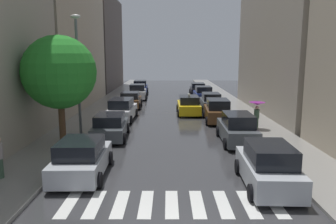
% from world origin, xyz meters
% --- Properties ---
extents(ground_plane, '(28.00, 72.00, 0.04)m').
position_xyz_m(ground_plane, '(0.00, 24.00, -0.02)').
color(ground_plane, '#353537').
extents(sidewalk_left, '(3.00, 72.00, 0.15)m').
position_xyz_m(sidewalk_left, '(-6.50, 24.00, 0.07)').
color(sidewalk_left, gray).
rests_on(sidewalk_left, ground).
extents(sidewalk_right, '(3.00, 72.00, 0.15)m').
position_xyz_m(sidewalk_right, '(6.50, 24.00, 0.07)').
color(sidewalk_right, gray).
rests_on(sidewalk_right, ground).
extents(crosswalk_stripes, '(7.65, 2.20, 0.01)m').
position_xyz_m(crosswalk_stripes, '(-0.00, 3.15, 0.01)').
color(crosswalk_stripes, silver).
rests_on(crosswalk_stripes, ground).
extents(building_left_mid, '(6.00, 17.06, 19.34)m').
position_xyz_m(building_left_mid, '(-11.00, 24.89, 9.67)').
color(building_left_mid, '#B2A38C').
rests_on(building_left_mid, ground).
extents(building_left_far, '(6.00, 15.79, 13.61)m').
position_xyz_m(building_left_far, '(-11.00, 42.16, 6.81)').
color(building_left_far, '#564C47').
rests_on(building_left_far, ground).
extents(parked_car_left_nearest, '(2.21, 4.27, 1.63)m').
position_xyz_m(parked_car_left_nearest, '(-3.84, 5.88, 0.76)').
color(parked_car_left_nearest, '#B2B7BF').
rests_on(parked_car_left_nearest, ground).
extents(parked_car_left_second, '(2.28, 4.41, 1.55)m').
position_xyz_m(parked_car_left_second, '(-3.75, 12.39, 0.73)').
color(parked_car_left_second, '#474C51').
rests_on(parked_car_left_second, ground).
extents(parked_car_left_third, '(2.20, 4.81, 1.74)m').
position_xyz_m(parked_car_left_third, '(-3.83, 18.25, 0.81)').
color(parked_car_left_third, silver).
rests_on(parked_car_left_third, ground).
extents(parked_car_left_fourth, '(2.17, 4.07, 1.57)m').
position_xyz_m(parked_car_left_fourth, '(-3.85, 24.55, 0.74)').
color(parked_car_left_fourth, brown).
rests_on(parked_car_left_fourth, ground).
extents(parked_car_left_fifth, '(2.27, 4.11, 1.78)m').
position_xyz_m(parked_car_left_fifth, '(-3.74, 30.89, 0.82)').
color(parked_car_left_fifth, silver).
rests_on(parked_car_left_fifth, ground).
extents(parked_car_left_sixth, '(2.21, 4.77, 1.79)m').
position_xyz_m(parked_car_left_sixth, '(-3.89, 36.72, 0.83)').
color(parked_car_left_sixth, navy).
rests_on(parked_car_left_sixth, ground).
extents(parked_car_right_nearest, '(2.16, 4.30, 1.77)m').
position_xyz_m(parked_car_right_nearest, '(3.80, 4.66, 0.82)').
color(parked_car_right_nearest, '#B2B7BF').
rests_on(parked_car_right_nearest, ground).
extents(parked_car_right_second, '(2.05, 4.53, 1.78)m').
position_xyz_m(parked_car_right_second, '(3.98, 11.35, 0.83)').
color(parked_car_right_second, '#474C51').
rests_on(parked_car_right_second, ground).
extents(parked_car_right_third, '(2.15, 4.38, 1.78)m').
position_xyz_m(parked_car_right_third, '(3.74, 17.59, 0.83)').
color(parked_car_right_third, brown).
rests_on(parked_car_right_third, ground).
extents(parked_car_right_fourth, '(2.00, 4.18, 1.64)m').
position_xyz_m(parked_car_right_fourth, '(3.92, 23.04, 0.77)').
color(parked_car_right_fourth, '#474C51').
rests_on(parked_car_right_fourth, ground).
extents(parked_car_right_fifth, '(2.21, 4.05, 1.69)m').
position_xyz_m(parked_car_right_fifth, '(3.85, 29.24, 0.79)').
color(parked_car_right_fifth, navy).
rests_on(parked_car_right_fifth, ground).
extents(parked_car_right_sixth, '(2.16, 4.34, 1.57)m').
position_xyz_m(parked_car_right_sixth, '(3.78, 35.17, 0.74)').
color(parked_car_right_sixth, black).
rests_on(parked_car_right_sixth, ground).
extents(taxi_midroad, '(2.09, 4.32, 1.81)m').
position_xyz_m(taxi_midroad, '(1.70, 20.91, 0.76)').
color(taxi_midroad, yellow).
rests_on(taxi_midroad, ground).
extents(pedestrian_foreground, '(1.09, 1.09, 1.84)m').
position_xyz_m(pedestrian_foreground, '(5.94, 14.42, 1.53)').
color(pedestrian_foreground, '#38513D').
rests_on(pedestrian_foreground, sidewalk_right).
extents(pedestrian_by_kerb, '(0.36, 0.36, 1.74)m').
position_xyz_m(pedestrian_by_kerb, '(-7.04, 5.25, 1.07)').
color(pedestrian_by_kerb, '#38513D').
rests_on(pedestrian_by_kerb, sidewalk_left).
extents(street_tree_left, '(4.04, 4.04, 6.09)m').
position_xyz_m(street_tree_left, '(-6.09, 10.44, 4.21)').
color(street_tree_left, '#513823').
rests_on(street_tree_left, sidewalk_left).
extents(lamp_post_left, '(0.60, 0.28, 7.35)m').
position_xyz_m(lamp_post_left, '(-5.55, 12.22, 4.36)').
color(lamp_post_left, '#595B60').
rests_on(lamp_post_left, sidewalk_left).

